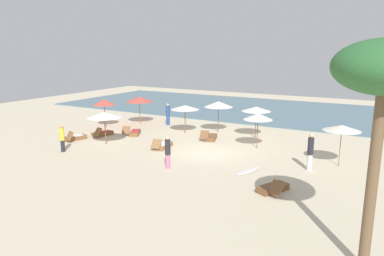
{
  "coord_description": "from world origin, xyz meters",
  "views": [
    {
      "loc": [
        9.38,
        -18.55,
        6.08
      ],
      "look_at": [
        -1.71,
        1.33,
        1.1
      ],
      "focal_mm": 33.59,
      "sensor_mm": 36.0,
      "label": 1
    }
  ],
  "objects_px": {
    "umbrella_1": "(256,109)",
    "person_1": "(310,151)",
    "person_3": "(168,114)",
    "umbrella_5": "(104,102)",
    "lounger_6": "(163,146)",
    "lounger_2": "(211,137)",
    "umbrella_2": "(185,107)",
    "umbrella_7": "(218,104)",
    "lounger_3": "(102,133)",
    "umbrella_3": "(104,115)",
    "lounger_0": "(134,132)",
    "person_0": "(62,138)",
    "umbrella_4": "(258,116)",
    "lounger_4": "(273,188)",
    "person_2": "(168,152)",
    "surfboard": "(248,171)",
    "lounger_5": "(75,138)",
    "umbrella_6": "(139,99)",
    "umbrella_0": "(342,128)"
  },
  "relations": [
    {
      "from": "umbrella_1",
      "to": "person_3",
      "type": "xyz_separation_m",
      "value": [
        -7.74,
        0.65,
        -1.14
      ]
    },
    {
      "from": "umbrella_5",
      "to": "lounger_5",
      "type": "relative_size",
      "value": 1.29
    },
    {
      "from": "umbrella_5",
      "to": "umbrella_6",
      "type": "relative_size",
      "value": 0.99
    },
    {
      "from": "umbrella_3",
      "to": "person_3",
      "type": "bearing_deg",
      "value": 88.07
    },
    {
      "from": "umbrella_1",
      "to": "person_3",
      "type": "height_order",
      "value": "umbrella_1"
    },
    {
      "from": "umbrella_2",
      "to": "lounger_6",
      "type": "relative_size",
      "value": 1.21
    },
    {
      "from": "umbrella_4",
      "to": "lounger_2",
      "type": "relative_size",
      "value": 1.27
    },
    {
      "from": "umbrella_2",
      "to": "umbrella_3",
      "type": "height_order",
      "value": "umbrella_3"
    },
    {
      "from": "person_2",
      "to": "person_1",
      "type": "bearing_deg",
      "value": 26.74
    },
    {
      "from": "umbrella_5",
      "to": "lounger_2",
      "type": "bearing_deg",
      "value": 2.25
    },
    {
      "from": "lounger_6",
      "to": "umbrella_7",
      "type": "bearing_deg",
      "value": 78.92
    },
    {
      "from": "umbrella_5",
      "to": "person_3",
      "type": "xyz_separation_m",
      "value": [
        3.96,
        3.13,
        -1.11
      ]
    },
    {
      "from": "umbrella_1",
      "to": "umbrella_3",
      "type": "height_order",
      "value": "umbrella_1"
    },
    {
      "from": "lounger_3",
      "to": "lounger_4",
      "type": "distance_m",
      "value": 14.47
    },
    {
      "from": "umbrella_7",
      "to": "lounger_3",
      "type": "distance_m",
      "value": 8.73
    },
    {
      "from": "person_1",
      "to": "person_2",
      "type": "bearing_deg",
      "value": -153.26
    },
    {
      "from": "person_3",
      "to": "surfboard",
      "type": "bearing_deg",
      "value": -38.29
    },
    {
      "from": "umbrella_5",
      "to": "lounger_6",
      "type": "relative_size",
      "value": 1.29
    },
    {
      "from": "umbrella_5",
      "to": "umbrella_2",
      "type": "bearing_deg",
      "value": 11.22
    },
    {
      "from": "lounger_6",
      "to": "umbrella_2",
      "type": "bearing_deg",
      "value": 102.17
    },
    {
      "from": "lounger_2",
      "to": "surfboard",
      "type": "height_order",
      "value": "lounger_2"
    },
    {
      "from": "lounger_4",
      "to": "lounger_6",
      "type": "height_order",
      "value": "lounger_4"
    },
    {
      "from": "umbrella_1",
      "to": "lounger_0",
      "type": "bearing_deg",
      "value": -156.26
    },
    {
      "from": "umbrella_1",
      "to": "person_1",
      "type": "relative_size",
      "value": 1.12
    },
    {
      "from": "umbrella_7",
      "to": "umbrella_6",
      "type": "bearing_deg",
      "value": -178.08
    },
    {
      "from": "umbrella_2",
      "to": "surfboard",
      "type": "distance_m",
      "value": 9.54
    },
    {
      "from": "person_2",
      "to": "umbrella_4",
      "type": "bearing_deg",
      "value": 65.61
    },
    {
      "from": "umbrella_7",
      "to": "umbrella_0",
      "type": "bearing_deg",
      "value": -24.27
    },
    {
      "from": "umbrella_4",
      "to": "lounger_3",
      "type": "distance_m",
      "value": 11.24
    },
    {
      "from": "person_2",
      "to": "surfboard",
      "type": "xyz_separation_m",
      "value": [
        3.84,
        1.55,
        -0.87
      ]
    },
    {
      "from": "umbrella_7",
      "to": "person_3",
      "type": "height_order",
      "value": "umbrella_7"
    },
    {
      "from": "umbrella_3",
      "to": "lounger_4",
      "type": "bearing_deg",
      "value": -12.22
    },
    {
      "from": "lounger_2",
      "to": "umbrella_0",
      "type": "bearing_deg",
      "value": -11.7
    },
    {
      "from": "surfboard",
      "to": "umbrella_0",
      "type": "bearing_deg",
      "value": 40.02
    },
    {
      "from": "lounger_2",
      "to": "lounger_0",
      "type": "bearing_deg",
      "value": -165.88
    },
    {
      "from": "lounger_5",
      "to": "person_2",
      "type": "relative_size",
      "value": 0.99
    },
    {
      "from": "person_3",
      "to": "surfboard",
      "type": "height_order",
      "value": "person_3"
    },
    {
      "from": "person_3",
      "to": "lounger_0",
      "type": "bearing_deg",
      "value": -93.27
    },
    {
      "from": "lounger_5",
      "to": "person_3",
      "type": "height_order",
      "value": "person_3"
    },
    {
      "from": "umbrella_0",
      "to": "surfboard",
      "type": "height_order",
      "value": "umbrella_0"
    },
    {
      "from": "lounger_6",
      "to": "surfboard",
      "type": "bearing_deg",
      "value": -14.29
    },
    {
      "from": "umbrella_7",
      "to": "person_2",
      "type": "distance_m",
      "value": 9.06
    },
    {
      "from": "umbrella_7",
      "to": "person_2",
      "type": "height_order",
      "value": "umbrella_7"
    },
    {
      "from": "umbrella_7",
      "to": "lounger_0",
      "type": "distance_m",
      "value": 6.52
    },
    {
      "from": "umbrella_3",
      "to": "lounger_2",
      "type": "xyz_separation_m",
      "value": [
        5.53,
        4.4,
        -1.78
      ]
    },
    {
      "from": "umbrella_4",
      "to": "lounger_4",
      "type": "xyz_separation_m",
      "value": [
        2.98,
        -6.48,
        -1.86
      ]
    },
    {
      "from": "lounger_2",
      "to": "umbrella_2",
      "type": "bearing_deg",
      "value": 159.83
    },
    {
      "from": "umbrella_1",
      "to": "lounger_0",
      "type": "distance_m",
      "value": 8.92
    },
    {
      "from": "umbrella_5",
      "to": "person_0",
      "type": "distance_m",
      "value": 7.29
    },
    {
      "from": "lounger_0",
      "to": "person_2",
      "type": "xyz_separation_m",
      "value": [
        6.28,
        -5.19,
        0.73
      ]
    }
  ]
}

